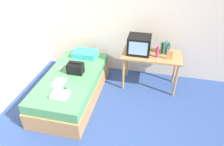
# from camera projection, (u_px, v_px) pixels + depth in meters

# --- Properties ---
(ground_plane) EXTENTS (8.00, 8.00, 0.00)m
(ground_plane) POSITION_uv_depth(u_px,v_px,m) (103.00, 132.00, 3.37)
(ground_plane) COLOR #2D4784
(wall_back) EXTENTS (5.20, 0.10, 2.60)m
(wall_back) POSITION_uv_depth(u_px,v_px,m) (126.00, 17.00, 4.26)
(wall_back) COLOR beige
(wall_back) RESTS_ON ground
(bed) EXTENTS (1.00, 2.00, 0.52)m
(bed) POSITION_uv_depth(u_px,v_px,m) (73.00, 86.00, 3.98)
(bed) COLOR #B27F4C
(bed) RESTS_ON ground
(desk) EXTENTS (1.16, 0.60, 0.76)m
(desk) POSITION_uv_depth(u_px,v_px,m) (151.00, 58.00, 4.07)
(desk) COLOR #B27F4C
(desk) RESTS_ON ground
(tv) EXTENTS (0.44, 0.39, 0.36)m
(tv) POSITION_uv_depth(u_px,v_px,m) (139.00, 45.00, 3.96)
(tv) COLOR black
(tv) RESTS_ON desk
(water_bottle) EXTENTS (0.06, 0.06, 0.23)m
(water_bottle) POSITION_uv_depth(u_px,v_px,m) (157.00, 52.00, 3.85)
(water_bottle) COLOR #E53372
(water_bottle) RESTS_ON desk
(book_row) EXTENTS (0.18, 0.17, 0.24)m
(book_row) POSITION_uv_depth(u_px,v_px,m) (165.00, 48.00, 4.00)
(book_row) COLOR #337F47
(book_row) RESTS_ON desk
(picture_frame) EXTENTS (0.11, 0.02, 0.18)m
(picture_frame) POSITION_uv_depth(u_px,v_px,m) (170.00, 55.00, 3.80)
(picture_frame) COLOR #B27F4C
(picture_frame) RESTS_ON desk
(pillow) EXTENTS (0.49, 0.34, 0.12)m
(pillow) POSITION_uv_depth(u_px,v_px,m) (85.00, 54.00, 4.41)
(pillow) COLOR #33A8B7
(pillow) RESTS_ON bed
(handbag) EXTENTS (0.30, 0.20, 0.22)m
(handbag) POSITION_uv_depth(u_px,v_px,m) (75.00, 68.00, 3.85)
(handbag) COLOR black
(handbag) RESTS_ON bed
(magazine) EXTENTS (0.21, 0.29, 0.01)m
(magazine) POSITION_uv_depth(u_px,v_px,m) (59.00, 82.00, 3.63)
(magazine) COLOR white
(magazine) RESTS_ON bed
(remote_dark) EXTENTS (0.04, 0.16, 0.02)m
(remote_dark) POSITION_uv_depth(u_px,v_px,m) (63.00, 91.00, 3.43)
(remote_dark) COLOR black
(remote_dark) RESTS_ON bed
(remote_silver) EXTENTS (0.04, 0.14, 0.02)m
(remote_silver) POSITION_uv_depth(u_px,v_px,m) (61.00, 69.00, 4.00)
(remote_silver) COLOR #B7B7BC
(remote_silver) RESTS_ON bed
(folded_towel) EXTENTS (0.28, 0.22, 0.07)m
(folded_towel) POSITION_uv_depth(u_px,v_px,m) (60.00, 94.00, 3.32)
(folded_towel) COLOR white
(folded_towel) RESTS_ON bed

